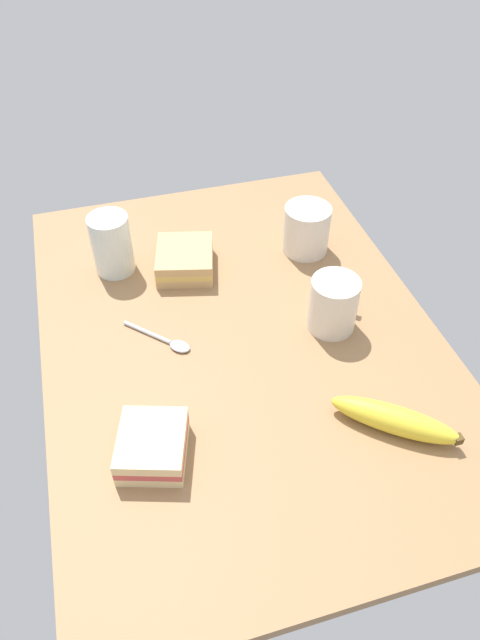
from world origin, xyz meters
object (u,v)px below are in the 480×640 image
object	(u,v)px
sandwich_main	(185,260)
banana	(395,420)
coffee_mug_black	(333,304)
glass_of_milk	(112,247)
sandwich_side	(152,446)
spoon	(167,341)
coffee_mug_milky	(306,229)

from	to	relation	value
sandwich_main	banana	size ratio (longest dim) A/B	0.79
coffee_mug_black	glass_of_milk	world-z (taller)	glass_of_milk
sandwich_main	sandwich_side	distance (cm)	40.08
spoon	sandwich_main	bearing A→B (deg)	158.38
banana	glass_of_milk	bearing A→B (deg)	-144.70
coffee_mug_black	coffee_mug_milky	size ratio (longest dim) A/B	0.86
glass_of_milk	spoon	xyz separation A→B (cm)	(21.26, 5.45, -4.60)
sandwich_main	banana	world-z (taller)	sandwich_main
coffee_mug_milky	sandwich_main	world-z (taller)	coffee_mug_milky
sandwich_main	spoon	xyz separation A→B (cm)	(17.57, -6.96, -1.82)
spoon	banana	bearing A→B (deg)	47.34
coffee_mug_milky	spoon	xyz separation A→B (cm)	(17.16, -30.39, -4.40)
sandwich_main	banana	distance (cm)	47.76
coffee_mug_black	coffee_mug_milky	xyz separation A→B (cm)	(-20.83, 3.23, -0.12)
coffee_mug_milky	glass_of_milk	xyz separation A→B (cm)	(-4.10, -35.84, 0.20)
spoon	glass_of_milk	bearing A→B (deg)	-165.62
sandwich_side	banana	bearing A→B (deg)	81.43
glass_of_milk	sandwich_side	bearing A→B (deg)	-0.34
coffee_mug_black	spoon	distance (cm)	27.78
coffee_mug_milky	sandwich_main	xyz separation A→B (cm)	(-0.41, -23.42, -2.58)
coffee_mug_milky	glass_of_milk	world-z (taller)	glass_of_milk
coffee_mug_milky	banana	size ratio (longest dim) A/B	0.66
coffee_mug_black	sandwich_side	distance (cm)	37.00
coffee_mug_milky	sandwich_side	world-z (taller)	coffee_mug_milky
coffee_mug_milky	banana	bearing A→B (deg)	-3.67
coffee_mug_milky	spoon	world-z (taller)	coffee_mug_milky
sandwich_side	glass_of_milk	size ratio (longest dim) A/B	1.08
sandwich_main	glass_of_milk	size ratio (longest dim) A/B	1.18
glass_of_milk	spoon	size ratio (longest dim) A/B	1.09
glass_of_milk	sandwich_main	bearing A→B (deg)	73.44
coffee_mug_milky	banana	distance (cm)	42.82
glass_of_milk	spoon	world-z (taller)	glass_of_milk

